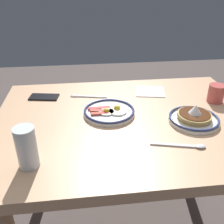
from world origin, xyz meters
name	(u,v)px	position (x,y,z in m)	size (l,w,h in m)	color
dining_table	(128,136)	(0.00, 0.00, 0.64)	(1.17, 0.87, 0.73)	tan
plate_near_main	(109,112)	(0.08, -0.04, 0.75)	(0.23, 0.23, 0.04)	white
plate_center_pancakes	(194,118)	(-0.27, 0.07, 0.75)	(0.21, 0.21, 0.08)	white
coffee_mug	(216,93)	(-0.45, -0.11, 0.78)	(0.08, 0.10, 0.09)	#BF4C47
drinking_glass	(27,149)	(0.38, 0.27, 0.80)	(0.07, 0.07, 0.15)	silver
cell_phone	(44,97)	(0.39, -0.25, 0.74)	(0.14, 0.07, 0.01)	black
paper_napkin	(150,91)	(-0.16, -0.26, 0.74)	(0.15, 0.14, 0.00)	white
fork_near	(89,96)	(0.16, -0.23, 0.74)	(0.19, 0.06, 0.01)	silver
tea_spoon	(186,146)	(-0.17, 0.23, 0.74)	(0.20, 0.06, 0.01)	silver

